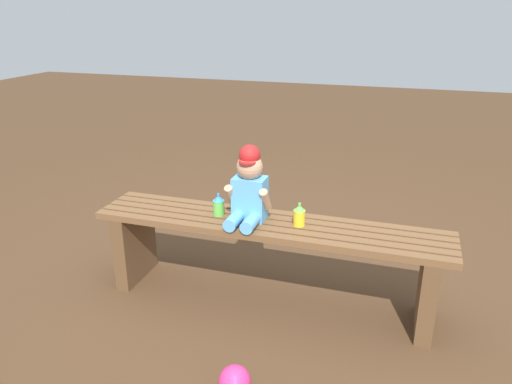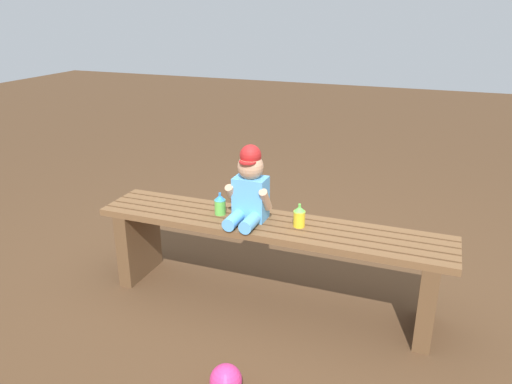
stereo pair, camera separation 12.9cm
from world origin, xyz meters
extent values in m
plane|color=#4C331E|center=(0.00, 0.00, 0.00)|extent=(16.00, 16.00, 0.00)
cube|color=brown|center=(0.00, -0.14, 0.46)|extent=(1.88, 0.06, 0.04)
cube|color=brown|center=(0.00, -0.07, 0.46)|extent=(1.88, 0.06, 0.04)
cube|color=brown|center=(0.00, 0.00, 0.46)|extent=(1.88, 0.06, 0.04)
cube|color=brown|center=(0.00, 0.07, 0.46)|extent=(1.88, 0.06, 0.04)
cube|color=brown|center=(0.00, 0.14, 0.46)|extent=(1.88, 0.06, 0.04)
cube|color=brown|center=(-0.82, 0.00, 0.22)|extent=(0.08, 0.35, 0.44)
cube|color=brown|center=(0.82, 0.00, 0.22)|extent=(0.08, 0.35, 0.44)
cube|color=#59A5E5|center=(-0.11, 0.02, 0.59)|extent=(0.17, 0.12, 0.23)
sphere|color=tan|center=(-0.11, 0.02, 0.76)|extent=(0.14, 0.14, 0.14)
cylinder|color=#B21E1E|center=(-0.11, -0.02, 0.80)|extent=(0.09, 0.09, 0.01)
sphere|color=#B21E1E|center=(-0.11, 0.02, 0.82)|extent=(0.11, 0.11, 0.11)
cylinder|color=#5DAEF0|center=(-0.15, -0.10, 0.51)|extent=(0.07, 0.16, 0.07)
cylinder|color=#5DAEF0|center=(-0.06, -0.10, 0.51)|extent=(0.07, 0.16, 0.07)
cylinder|color=tan|center=(-0.20, -0.01, 0.60)|extent=(0.04, 0.12, 0.14)
cylinder|color=tan|center=(-0.02, -0.01, 0.60)|extent=(0.04, 0.12, 0.14)
cylinder|color=#66CC4C|center=(-0.28, 0.01, 0.52)|extent=(0.06, 0.06, 0.08)
cone|color=#338CE5|center=(-0.28, 0.01, 0.57)|extent=(0.06, 0.06, 0.03)
cylinder|color=#338CE5|center=(-0.28, 0.01, 0.59)|extent=(0.01, 0.01, 0.02)
cylinder|color=yellow|center=(0.16, 0.01, 0.52)|extent=(0.06, 0.06, 0.08)
cone|color=#66CC4C|center=(0.16, 0.01, 0.57)|extent=(0.06, 0.06, 0.03)
cylinder|color=#66CC4C|center=(0.16, 0.01, 0.59)|extent=(0.01, 0.01, 0.02)
sphere|color=#E5337F|center=(0.07, -0.73, 0.07)|extent=(0.14, 0.14, 0.14)
camera|label=1|loc=(0.65, -2.27, 1.54)|focal=34.62mm
camera|label=2|loc=(0.77, -2.23, 1.54)|focal=34.62mm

